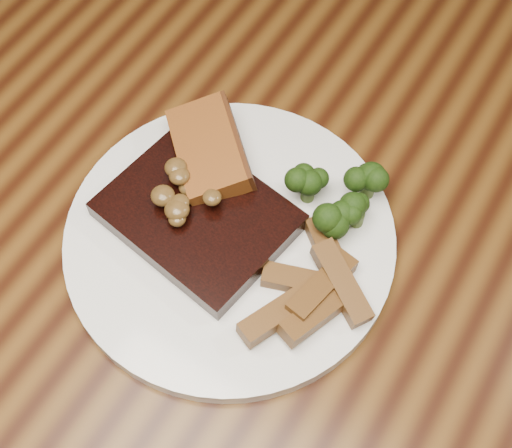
# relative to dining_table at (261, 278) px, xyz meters

# --- Properties ---
(ground) EXTENTS (4.50, 4.50, 0.00)m
(ground) POSITION_rel_dining_table_xyz_m (0.00, 0.00, -0.66)
(ground) COLOR #3A1C0D
(ground) RESTS_ON ground
(dining_table) EXTENTS (1.60, 0.90, 0.75)m
(dining_table) POSITION_rel_dining_table_xyz_m (0.00, 0.00, 0.00)
(dining_table) COLOR #543210
(dining_table) RESTS_ON ground
(plate) EXTENTS (0.33, 0.33, 0.01)m
(plate) POSITION_rel_dining_table_xyz_m (-0.02, -0.02, 0.10)
(plate) COLOR white
(plate) RESTS_ON dining_table
(steak) EXTENTS (0.18, 0.15, 0.02)m
(steak) POSITION_rel_dining_table_xyz_m (-0.05, -0.02, 0.12)
(steak) COLOR black
(steak) RESTS_ON plate
(steak_bone) EXTENTS (0.14, 0.04, 0.02)m
(steak_bone) POSITION_rel_dining_table_xyz_m (-0.05, -0.08, 0.11)
(steak_bone) COLOR beige
(steak_bone) RESTS_ON plate
(mushroom_pile) EXTENTS (0.06, 0.06, 0.03)m
(mushroom_pile) POSITION_rel_dining_table_xyz_m (-0.06, -0.02, 0.14)
(mushroom_pile) COLOR brown
(mushroom_pile) RESTS_ON steak
(garlic_bread) EXTENTS (0.11, 0.11, 0.02)m
(garlic_bread) POSITION_rel_dining_table_xyz_m (-0.08, 0.03, 0.12)
(garlic_bread) COLOR #9B521C
(garlic_bread) RESTS_ON plate
(potato_wedges) EXTENTS (0.10, 0.10, 0.02)m
(potato_wedges) POSITION_rel_dining_table_xyz_m (0.06, -0.04, 0.12)
(potato_wedges) COLOR brown
(potato_wedges) RESTS_ON plate
(broccoli_cluster) EXTENTS (0.07, 0.07, 0.04)m
(broccoli_cluster) POSITION_rel_dining_table_xyz_m (0.05, 0.05, 0.12)
(broccoli_cluster) COLOR #1F360C
(broccoli_cluster) RESTS_ON plate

